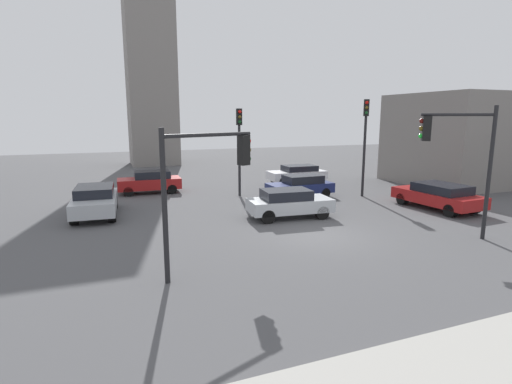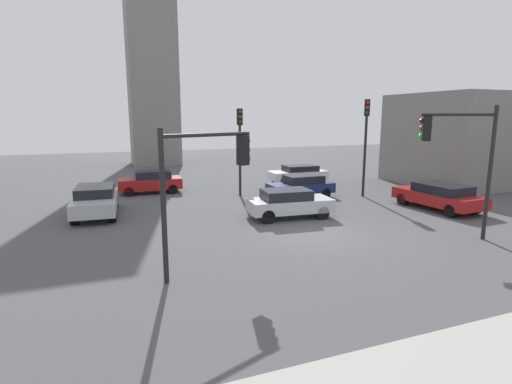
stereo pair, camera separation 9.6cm
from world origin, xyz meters
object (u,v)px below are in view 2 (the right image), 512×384
(car_1, at_px, (289,203))
(car_2, at_px, (439,196))
(traffic_light_3, at_px, (366,130))
(car_4, at_px, (151,181))
(car_5, at_px, (301,186))
(traffic_light_2, at_px, (459,147))
(car_0, at_px, (96,200))
(car_3, at_px, (298,174))
(traffic_light_1, at_px, (240,136))
(traffic_light_0, at_px, (208,169))

(car_1, xyz_separation_m, car_2, (8.36, -1.25, -0.01))
(traffic_light_3, bearing_deg, car_4, -82.81)
(car_4, relative_size, car_5, 1.00)
(traffic_light_2, xyz_separation_m, car_0, (-13.75, 9.34, -2.93))
(car_3, height_order, car_5, car_5)
(car_4, bearing_deg, car_2, 145.52)
(traffic_light_1, bearing_deg, traffic_light_3, 73.98)
(traffic_light_1, height_order, car_5, traffic_light_1)
(traffic_light_1, distance_m, traffic_light_3, 7.73)
(car_4, bearing_deg, car_0, 59.89)
(car_2, xyz_separation_m, car_3, (-3.23, 10.26, 0.00))
(car_0, bearing_deg, car_4, 151.36)
(car_1, height_order, car_4, car_4)
(car_3, relative_size, car_5, 1.06)
(car_3, bearing_deg, car_5, 66.10)
(car_0, height_order, car_5, car_0)
(traffic_light_0, distance_m, traffic_light_2, 10.25)
(traffic_light_0, height_order, car_3, traffic_light_0)
(traffic_light_1, bearing_deg, traffic_light_2, 31.11)
(car_0, xyz_separation_m, car_1, (8.90, -3.98, -0.04))
(car_4, bearing_deg, traffic_light_1, 152.08)
(traffic_light_3, relative_size, car_5, 1.47)
(traffic_light_3, relative_size, car_2, 1.23)
(traffic_light_2, relative_size, car_0, 1.15)
(traffic_light_0, bearing_deg, car_2, -5.01)
(car_2, distance_m, car_5, 7.77)
(traffic_light_1, xyz_separation_m, car_2, (8.77, -7.44, -3.02))
(traffic_light_0, bearing_deg, traffic_light_3, 13.76)
(car_0, bearing_deg, car_3, 113.62)
(traffic_light_3, xyz_separation_m, car_4, (-12.28, 5.99, -3.34))
(car_1, bearing_deg, traffic_light_2, -42.77)
(traffic_light_3, relative_size, car_3, 1.38)
(car_2, height_order, car_4, car_4)
(traffic_light_1, xyz_separation_m, traffic_light_2, (5.27, -11.56, -0.04))
(car_2, height_order, car_3, car_2)
(traffic_light_3, distance_m, car_0, 15.98)
(car_4, distance_m, car_5, 9.80)
(traffic_light_2, bearing_deg, traffic_light_0, 34.35)
(car_1, relative_size, car_2, 0.87)
(traffic_light_0, xyz_separation_m, car_5, (8.31, 9.51, -2.57))
(traffic_light_3, bearing_deg, car_0, -59.61)
(car_1, xyz_separation_m, car_3, (5.13, 9.01, -0.01))
(car_1, relative_size, car_3, 0.98)
(car_0, bearing_deg, traffic_light_1, 108.50)
(car_1, bearing_deg, car_4, 126.26)
(traffic_light_0, bearing_deg, car_0, 89.87)
(traffic_light_0, relative_size, car_5, 1.14)
(traffic_light_2, relative_size, car_5, 1.32)
(traffic_light_0, xyz_separation_m, car_0, (-3.51, 9.18, -2.51))
(car_4, bearing_deg, car_1, 123.57)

